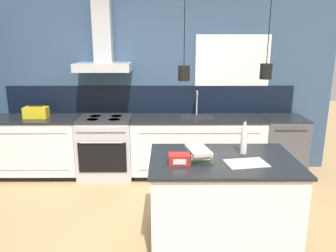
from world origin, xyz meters
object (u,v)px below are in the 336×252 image
(book_stack, at_px, (199,154))
(yellow_toolbox, at_px, (36,112))
(oven_range, at_px, (106,147))
(red_supply_box, at_px, (179,159))
(dishwasher, at_px, (281,147))
(bottle_on_island, at_px, (244,139))

(book_stack, distance_m, yellow_toolbox, 2.82)
(oven_range, height_order, red_supply_box, red_supply_box)
(oven_range, height_order, dishwasher, same)
(dishwasher, relative_size, book_stack, 2.56)
(oven_range, xyz_separation_m, red_supply_box, (1.03, -1.87, 0.50))
(bottle_on_island, xyz_separation_m, red_supply_box, (-0.66, -0.30, -0.10))
(oven_range, height_order, book_stack, book_stack)
(book_stack, bearing_deg, red_supply_box, -144.99)
(dishwasher, distance_m, red_supply_box, 2.53)
(book_stack, height_order, red_supply_box, book_stack)
(yellow_toolbox, bearing_deg, bottle_on_island, -30.29)
(book_stack, distance_m, red_supply_box, 0.24)
(book_stack, height_order, yellow_toolbox, yellow_toolbox)
(yellow_toolbox, bearing_deg, book_stack, -37.95)
(bottle_on_island, distance_m, yellow_toolbox, 3.12)
(yellow_toolbox, bearing_deg, dishwasher, -0.00)
(yellow_toolbox, bearing_deg, red_supply_box, -42.67)
(oven_range, relative_size, dishwasher, 1.00)
(red_supply_box, bearing_deg, dishwasher, 49.02)
(oven_range, xyz_separation_m, dishwasher, (2.66, 0.00, 0.00))
(bottle_on_island, relative_size, yellow_toolbox, 1.01)
(bottle_on_island, height_order, red_supply_box, bottle_on_island)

